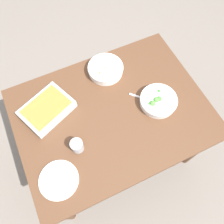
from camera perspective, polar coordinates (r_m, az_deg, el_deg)
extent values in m
plane|color=slate|center=(2.11, 0.00, -8.67)|extent=(6.00, 6.00, 0.00)
cube|color=brown|center=(1.44, 0.00, -0.34)|extent=(1.20, 0.90, 0.04)
cylinder|color=brown|center=(1.70, -12.04, -24.04)|extent=(0.06, 0.06, 0.70)
cylinder|color=brown|center=(1.86, 20.87, -8.67)|extent=(0.06, 0.06, 0.70)
cylinder|color=brown|center=(1.94, -19.74, -1.63)|extent=(0.06, 0.06, 0.70)
cylinder|color=brown|center=(2.08, 9.12, 9.92)|extent=(0.06, 0.06, 0.70)
cylinder|color=white|center=(1.55, -1.64, 10.74)|extent=(0.23, 0.23, 0.05)
torus|color=white|center=(1.53, -1.66, 11.26)|extent=(0.24, 0.24, 0.01)
cylinder|color=olive|center=(1.55, -1.64, 10.80)|extent=(0.19, 0.19, 0.03)
sphere|color=silver|center=(1.55, -2.81, 11.60)|extent=(0.02, 0.02, 0.02)
sphere|color=#C66633|center=(1.51, -3.12, 9.70)|extent=(0.02, 0.02, 0.02)
sphere|color=silver|center=(1.55, 0.11, 11.70)|extent=(0.02, 0.02, 0.02)
sphere|color=silver|center=(1.52, -1.45, 10.21)|extent=(0.01, 0.01, 0.01)
sphere|color=olive|center=(1.53, -1.72, 11.06)|extent=(0.02, 0.02, 0.02)
cylinder|color=white|center=(1.45, 11.61, 2.75)|extent=(0.23, 0.23, 0.05)
torus|color=white|center=(1.44, 11.77, 3.14)|extent=(0.24, 0.24, 0.01)
cylinder|color=#8CB272|center=(1.45, 11.63, 2.80)|extent=(0.19, 0.19, 0.02)
sphere|color=#569E42|center=(1.43, 11.14, 3.01)|extent=(0.04, 0.04, 0.04)
sphere|color=#3D7A33|center=(1.41, 9.47, 2.05)|extent=(0.02, 0.02, 0.02)
sphere|color=#3D7A33|center=(1.47, 11.74, 5.15)|extent=(0.02, 0.02, 0.02)
sphere|color=#478C38|center=(1.44, 11.78, 3.23)|extent=(0.04, 0.04, 0.04)
sphere|color=#569E42|center=(1.41, 10.21, 2.14)|extent=(0.04, 0.04, 0.04)
sphere|color=#478C38|center=(1.44, 11.66, 3.10)|extent=(0.03, 0.03, 0.03)
cube|color=silver|center=(1.45, -16.10, 0.70)|extent=(0.36, 0.32, 0.06)
cube|color=gold|center=(1.44, -16.22, 0.91)|extent=(0.32, 0.28, 0.04)
cylinder|color=#B2BCC6|center=(1.31, -8.81, -8.44)|extent=(0.07, 0.07, 0.08)
cylinder|color=black|center=(1.32, -8.74, -8.61)|extent=(0.06, 0.06, 0.05)
cylinder|color=white|center=(1.32, -13.29, -16.39)|extent=(0.22, 0.22, 0.01)
cube|color=silver|center=(1.57, -1.62, 10.21)|extent=(0.05, 0.14, 0.01)
ellipsoid|color=silver|center=(1.53, 0.45, 8.33)|extent=(0.04, 0.05, 0.01)
cube|color=silver|center=(1.47, 6.95, 3.78)|extent=(0.11, 0.11, 0.01)
ellipsoid|color=silver|center=(1.47, 10.13, 2.83)|extent=(0.05, 0.05, 0.01)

